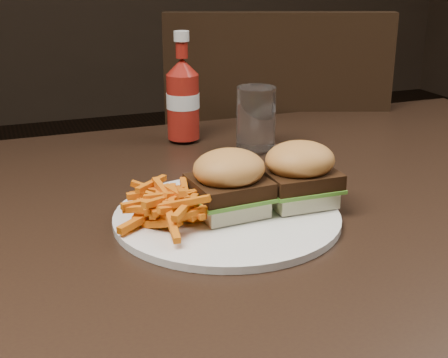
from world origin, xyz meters
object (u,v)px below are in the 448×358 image
object	(u,v)px
chair_far	(266,212)
plate	(227,217)
dining_table	(276,208)
tumbler	(256,118)
ketchup_bottle	(183,107)

from	to	relation	value
chair_far	plate	world-z (taller)	plate
chair_far	plate	distance (m)	0.85
dining_table	tumbler	bearing A→B (deg)	74.66
chair_far	ketchup_bottle	bearing A→B (deg)	67.84
ketchup_bottle	tumbler	bearing A→B (deg)	-44.68
tumbler	dining_table	bearing A→B (deg)	-105.34
tumbler	chair_far	bearing A→B (deg)	62.81
chair_far	tumbler	size ratio (longest dim) A/B	4.89
plate	tumbler	distance (m)	0.29
dining_table	tumbler	xyz separation A→B (m)	(0.05, 0.19, 0.08)
plate	chair_far	bearing A→B (deg)	61.66
dining_table	plate	xyz separation A→B (m)	(-0.09, -0.06, 0.03)
ketchup_bottle	chair_far	bearing A→B (deg)	47.59
dining_table	ketchup_bottle	xyz separation A→B (m)	(-0.04, 0.28, 0.08)
chair_far	ketchup_bottle	world-z (taller)	ketchup_bottle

